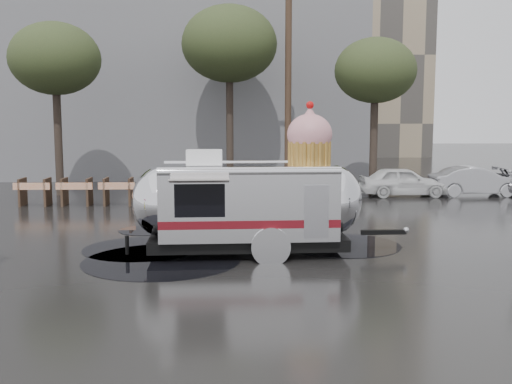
{
  "coord_description": "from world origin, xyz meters",
  "views": [
    {
      "loc": [
        0.07,
        -11.8,
        3.2
      ],
      "look_at": [
        0.64,
        2.07,
        1.45
      ],
      "focal_mm": 42.0,
      "sensor_mm": 36.0,
      "label": 1
    }
  ],
  "objects": [
    {
      "name": "tree_left",
      "position": [
        -7.0,
        13.0,
        5.48
      ],
      "size": [
        3.64,
        3.64,
        6.95
      ],
      "color": "#382D26",
      "rests_on": "ground"
    },
    {
      "name": "tree_right",
      "position": [
        6.0,
        13.0,
        5.06
      ],
      "size": [
        3.36,
        3.36,
        6.42
      ],
      "color": "#382D26",
      "rests_on": "ground"
    },
    {
      "name": "airstream_trailer",
      "position": [
        0.52,
        2.07,
        1.27
      ],
      "size": [
        6.75,
        2.67,
        3.63
      ],
      "rotation": [
        0.0,
        0.0,
        0.03
      ],
      "color": "silver",
      "rests_on": "ground"
    },
    {
      "name": "utility_pole",
      "position": [
        2.5,
        14.0,
        4.62
      ],
      "size": [
        1.6,
        0.28,
        9.0
      ],
      "color": "#473323",
      "rests_on": "ground"
    },
    {
      "name": "tree_mid",
      "position": [
        0.0,
        15.0,
        6.34
      ],
      "size": [
        4.2,
        4.2,
        8.03
      ],
      "color": "#382D26",
      "rests_on": "ground"
    },
    {
      "name": "puddles",
      "position": [
        -0.58,
        2.38,
        0.01
      ],
      "size": [
        7.86,
        6.21,
        0.01
      ],
      "color": "black",
      "rests_on": "ground"
    },
    {
      "name": "ground",
      "position": [
        0.0,
        0.0,
        0.0
      ],
      "size": [
        120.0,
        120.0,
        0.0
      ],
      "primitive_type": "plane",
      "color": "black",
      "rests_on": "ground"
    },
    {
      "name": "grey_building",
      "position": [
        -4.0,
        24.0,
        6.5
      ],
      "size": [
        22.0,
        12.0,
        13.0
      ],
      "primitive_type": "cube",
      "color": "#5F5E63",
      "rests_on": "ground"
    },
    {
      "name": "barricade_row",
      "position": [
        -5.55,
        9.96,
        0.52
      ],
      "size": [
        4.3,
        0.8,
        1.0
      ],
      "color": "#473323",
      "rests_on": "ground"
    }
  ]
}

